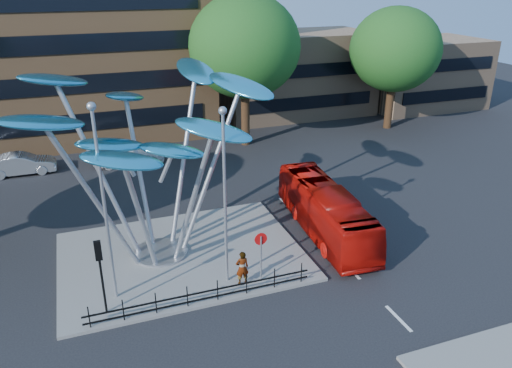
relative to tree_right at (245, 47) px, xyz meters
name	(u,v)px	position (x,y,z in m)	size (l,w,h in m)	color
ground	(237,324)	(-8.00, -22.00, -8.04)	(120.00, 120.00, 0.00)	black
traffic_island	(182,256)	(-9.00, -16.00, -7.96)	(12.00, 9.00, 0.15)	slate
low_building_near	(294,74)	(8.00, 8.00, -4.04)	(15.00, 8.00, 8.00)	#A07D5E
low_building_far	(422,73)	(22.00, 6.00, -4.54)	(12.00, 8.00, 7.00)	#A07D5E
tree_right	(245,47)	(0.00, 0.00, 0.00)	(8.80, 8.80, 12.11)	black
tree_far	(395,50)	(14.00, 0.00, -0.93)	(8.00, 8.00, 10.81)	black
leaf_sculpture	(147,126)	(-10.07, -15.32, -1.16)	(12.72, 9.54, 9.51)	#9EA0A5
street_lamp_left	(102,189)	(-12.50, -18.50, -2.68)	(0.36, 0.36, 8.80)	#9EA0A5
street_lamp_right	(225,183)	(-7.50, -19.00, -2.94)	(0.36, 0.36, 8.30)	#9EA0A5
traffic_light_island	(100,262)	(-13.00, -19.50, -5.42)	(0.28, 0.18, 3.42)	black
no_entry_sign_island	(261,248)	(-6.00, -19.48, -6.22)	(0.60, 0.10, 2.45)	#9EA0A5
pedestrian_railing_front	(203,295)	(-9.00, -20.30, -7.48)	(10.00, 0.06, 1.00)	black
red_bus	(325,210)	(-0.93, -16.11, -6.69)	(2.26, 9.66, 2.69)	#B20E08
pedestrian	(242,268)	(-6.92, -19.50, -7.05)	(0.61, 0.40, 1.68)	gray
parked_car_mid	(22,164)	(-17.26, -0.83, -7.27)	(1.61, 4.63, 1.53)	#A4A7AB
parked_car_right	(129,154)	(-9.81, -1.40, -7.28)	(2.13, 5.25, 1.52)	white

